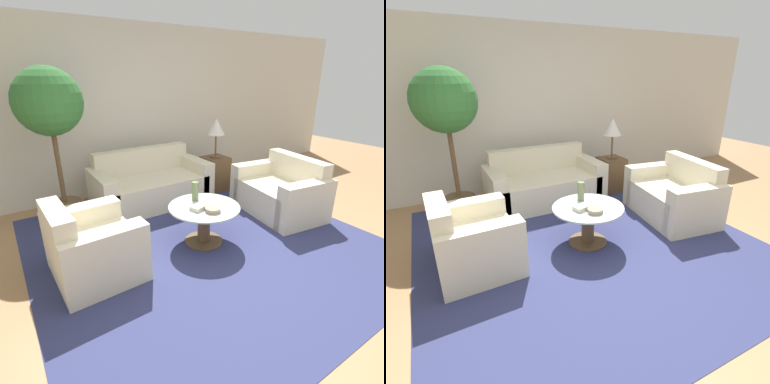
% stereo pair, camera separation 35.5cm
% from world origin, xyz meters
% --- Properties ---
extents(ground_plane, '(14.00, 14.00, 0.00)m').
position_xyz_m(ground_plane, '(0.00, 0.00, 0.00)').
color(ground_plane, '#9E754C').
extents(wall_back, '(10.00, 0.06, 2.60)m').
position_xyz_m(wall_back, '(0.00, 2.91, 1.30)').
color(wall_back, beige).
rests_on(wall_back, ground_plane).
extents(rug, '(3.72, 3.68, 0.01)m').
position_xyz_m(rug, '(0.09, 0.74, 0.00)').
color(rug, navy).
rests_on(rug, ground_plane).
extents(sofa_main, '(1.71, 0.84, 0.81)m').
position_xyz_m(sofa_main, '(0.10, 2.15, 0.28)').
color(sofa_main, beige).
rests_on(sofa_main, ground_plane).
extents(armchair, '(0.81, 0.89, 0.77)m').
position_xyz_m(armchair, '(-1.19, 0.84, 0.28)').
color(armchair, beige).
rests_on(armchair, ground_plane).
extents(loveseat, '(0.96, 1.33, 0.79)m').
position_xyz_m(loveseat, '(1.51, 0.83, 0.28)').
color(loveseat, beige).
rests_on(loveseat, ground_plane).
extents(coffee_table, '(0.82, 0.82, 0.46)m').
position_xyz_m(coffee_table, '(0.09, 0.74, 0.29)').
color(coffee_table, brown).
rests_on(coffee_table, ground_plane).
extents(side_table, '(0.40, 0.40, 0.56)m').
position_xyz_m(side_table, '(1.27, 2.07, 0.28)').
color(side_table, brown).
rests_on(side_table, ground_plane).
extents(table_lamp, '(0.29, 0.29, 0.64)m').
position_xyz_m(table_lamp, '(1.27, 2.07, 1.05)').
color(table_lamp, brown).
rests_on(table_lamp, side_table).
extents(potted_plant, '(0.80, 0.80, 1.95)m').
position_xyz_m(potted_plant, '(-1.14, 2.18, 1.43)').
color(potted_plant, brown).
rests_on(potted_plant, ground_plane).
extents(vase, '(0.08, 0.08, 0.23)m').
position_xyz_m(vase, '(0.10, 0.94, 0.57)').
color(vase, '#6B7A4C').
rests_on(vase, coffee_table).
extents(bowl, '(0.17, 0.17, 0.05)m').
position_xyz_m(bowl, '(0.08, 0.57, 0.48)').
color(bowl, gray).
rests_on(bowl, coffee_table).
extents(book_stack, '(0.20, 0.16, 0.05)m').
position_xyz_m(book_stack, '(-0.01, 0.70, 0.48)').
color(book_stack, beige).
rests_on(book_stack, coffee_table).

